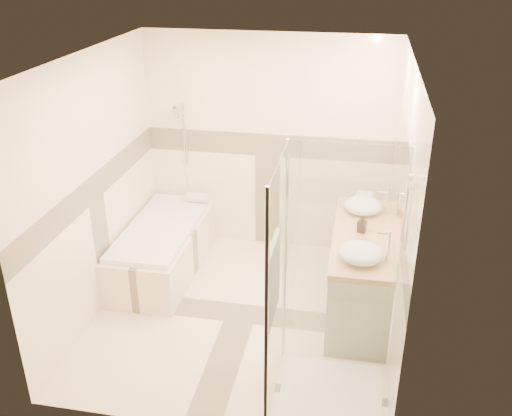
% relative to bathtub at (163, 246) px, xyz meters
% --- Properties ---
extents(room, '(2.82, 3.02, 2.52)m').
position_rel_bathtub_xyz_m(room, '(1.08, -0.64, 0.95)').
color(room, beige).
rests_on(room, ground).
extents(bathtub, '(0.75, 1.70, 0.56)m').
position_rel_bathtub_xyz_m(bathtub, '(0.00, 0.00, 0.00)').
color(bathtub, '#F5DFC4').
rests_on(bathtub, ground).
extents(vanity, '(0.58, 1.62, 0.85)m').
position_rel_bathtub_xyz_m(vanity, '(2.15, -0.35, 0.12)').
color(vanity, white).
rests_on(vanity, ground).
extents(shower_enclosure, '(0.96, 0.93, 2.04)m').
position_rel_bathtub_xyz_m(shower_enclosure, '(1.86, -1.62, 0.20)').
color(shower_enclosure, '#F5DFC4').
rests_on(shower_enclosure, ground).
extents(vessel_sink_near, '(0.39, 0.39, 0.16)m').
position_rel_bathtub_xyz_m(vessel_sink_near, '(2.13, 0.12, 0.62)').
color(vessel_sink_near, white).
rests_on(vessel_sink_near, vanity).
extents(vessel_sink_far, '(0.39, 0.39, 0.15)m').
position_rel_bathtub_xyz_m(vessel_sink_far, '(2.13, -0.86, 0.62)').
color(vessel_sink_far, white).
rests_on(vessel_sink_far, vanity).
extents(faucet_near, '(0.10, 0.03, 0.25)m').
position_rel_bathtub_xyz_m(faucet_near, '(2.35, 0.12, 0.69)').
color(faucet_near, silver).
rests_on(faucet_near, vanity).
extents(faucet_far, '(0.13, 0.03, 0.31)m').
position_rel_bathtub_xyz_m(faucet_far, '(2.34, -0.86, 0.72)').
color(faucet_far, silver).
rests_on(faucet_far, vanity).
extents(amenity_bottle_a, '(0.09, 0.09, 0.17)m').
position_rel_bathtub_xyz_m(amenity_bottle_a, '(2.13, -0.32, 0.63)').
color(amenity_bottle_a, black).
rests_on(amenity_bottle_a, vanity).
extents(amenity_bottle_b, '(0.13, 0.13, 0.14)m').
position_rel_bathtub_xyz_m(amenity_bottle_b, '(2.13, -0.26, 0.61)').
color(amenity_bottle_b, black).
rests_on(amenity_bottle_b, vanity).
extents(folded_towels, '(0.22, 0.31, 0.09)m').
position_rel_bathtub_xyz_m(folded_towels, '(2.13, 0.33, 0.59)').
color(folded_towels, silver).
rests_on(folded_towels, vanity).
extents(rolled_towel, '(0.25, 0.11, 0.11)m').
position_rel_bathtub_xyz_m(rolled_towel, '(0.23, 0.65, 0.31)').
color(rolled_towel, silver).
rests_on(rolled_towel, bathtub).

